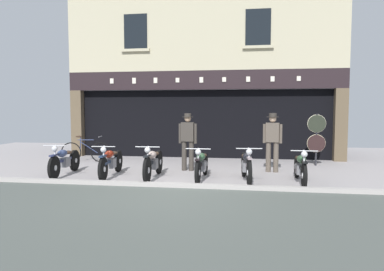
% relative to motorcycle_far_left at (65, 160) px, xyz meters
% --- Properties ---
extents(ground, '(22.43, 22.00, 0.18)m').
position_rel_motorcycle_far_left_xyz_m(ground, '(3.40, -2.12, -0.46)').
color(ground, '#9A9494').
extents(shop_facade, '(10.73, 4.42, 6.46)m').
position_rel_motorcycle_far_left_xyz_m(shop_facade, '(3.40, 5.87, 1.32)').
color(shop_facade, black).
rests_on(shop_facade, ground).
extents(motorcycle_far_left, '(0.62, 2.00, 0.91)m').
position_rel_motorcycle_far_left_xyz_m(motorcycle_far_left, '(0.00, 0.00, 0.00)').
color(motorcycle_far_left, black).
rests_on(motorcycle_far_left, ground).
extents(motorcycle_left, '(0.62, 2.07, 0.92)m').
position_rel_motorcycle_far_left_xyz_m(motorcycle_left, '(1.37, 0.01, 0.00)').
color(motorcycle_left, black).
rests_on(motorcycle_left, ground).
extents(motorcycle_center_left, '(0.62, 2.10, 0.93)m').
position_rel_motorcycle_far_left_xyz_m(motorcycle_center_left, '(2.60, -0.07, 0.01)').
color(motorcycle_center_left, black).
rests_on(motorcycle_center_left, ground).
extents(motorcycle_center, '(0.62, 2.06, 0.90)m').
position_rel_motorcycle_far_left_xyz_m(motorcycle_center, '(3.91, -0.05, -0.00)').
color(motorcycle_center, black).
rests_on(motorcycle_center, ground).
extents(motorcycle_center_right, '(0.62, 2.00, 0.93)m').
position_rel_motorcycle_far_left_xyz_m(motorcycle_center_right, '(5.07, -0.11, 0.01)').
color(motorcycle_center_right, black).
rests_on(motorcycle_center_right, ground).
extents(motorcycle_right, '(0.62, 1.95, 0.90)m').
position_rel_motorcycle_far_left_xyz_m(motorcycle_right, '(6.42, -0.09, -0.01)').
color(motorcycle_right, black).
rests_on(motorcycle_right, ground).
extents(salesman_left, '(0.56, 0.33, 1.74)m').
position_rel_motorcycle_far_left_xyz_m(salesman_left, '(3.31, 1.27, 0.55)').
color(salesman_left, '#38332D').
rests_on(salesman_left, ground).
extents(shopkeeper_center, '(0.56, 0.35, 1.75)m').
position_rel_motorcycle_far_left_xyz_m(shopkeeper_center, '(5.83, 1.40, 0.56)').
color(shopkeeper_center, brown).
rests_on(shopkeeper_center, ground).
extents(tyre_sign_pole, '(0.60, 0.07, 1.71)m').
position_rel_motorcycle_far_left_xyz_m(tyre_sign_pole, '(7.35, 2.84, 0.62)').
color(tyre_sign_pole, '#232328').
rests_on(tyre_sign_pole, ground).
extents(advert_board_near, '(0.76, 0.03, 1.01)m').
position_rel_motorcycle_far_left_xyz_m(advert_board_near, '(1.72, 4.27, 1.18)').
color(advert_board_near, beige).
extents(advert_board_far, '(0.69, 0.03, 0.98)m').
position_rel_motorcycle_far_left_xyz_m(advert_board_far, '(0.75, 4.27, 1.27)').
color(advert_board_far, beige).
extents(leaning_bicycle, '(1.73, 0.52, 0.95)m').
position_rel_motorcycle_far_left_xyz_m(leaning_bicycle, '(-0.57, 2.51, -0.04)').
color(leaning_bicycle, black).
rests_on(leaning_bicycle, ground).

